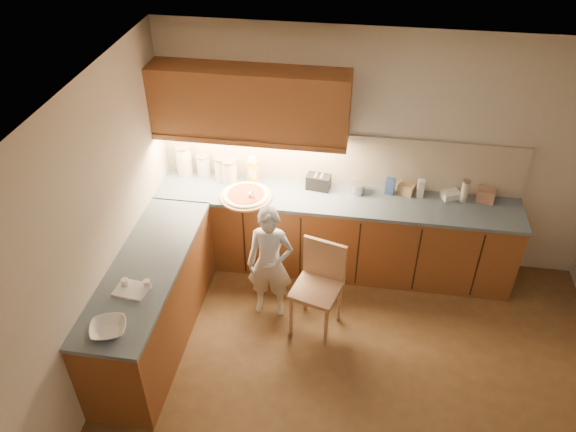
% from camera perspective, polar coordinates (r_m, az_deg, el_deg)
% --- Properties ---
extents(room, '(4.54, 4.50, 2.62)m').
position_cam_1_polar(room, '(3.99, 8.76, -3.41)').
color(room, brown).
rests_on(room, ground).
extents(l_counter, '(3.77, 2.62, 0.92)m').
position_cam_1_polar(l_counter, '(5.78, -1.13, -3.91)').
color(l_counter, brown).
rests_on(l_counter, ground).
extents(backsplash, '(3.75, 0.02, 0.58)m').
position_cam_1_polar(backsplash, '(5.89, 5.30, 5.77)').
color(backsplash, '#BFB194').
rests_on(backsplash, l_counter).
extents(upper_cabinets, '(1.95, 0.36, 0.73)m').
position_cam_1_polar(upper_cabinets, '(5.56, -3.93, 11.34)').
color(upper_cabinets, brown).
rests_on(upper_cabinets, ground).
extents(pizza_on_board, '(0.54, 0.54, 0.22)m').
position_cam_1_polar(pizza_on_board, '(5.78, -4.28, 2.09)').
color(pizza_on_board, tan).
rests_on(pizza_on_board, l_counter).
extents(child, '(0.46, 0.30, 1.24)m').
position_cam_1_polar(child, '(5.43, -1.83, -4.83)').
color(child, silver).
rests_on(child, ground).
extents(wooden_chair, '(0.52, 0.52, 0.95)m').
position_cam_1_polar(wooden_chair, '(5.36, 3.21, -6.61)').
color(wooden_chair, tan).
rests_on(wooden_chair, ground).
extents(mixing_bowl, '(0.35, 0.35, 0.07)m').
position_cam_1_polar(mixing_bowl, '(4.60, -17.80, -10.85)').
color(mixing_bowl, white).
rests_on(mixing_bowl, l_counter).
extents(canister_a, '(0.18, 0.18, 0.35)m').
position_cam_1_polar(canister_a, '(6.17, -10.51, 5.60)').
color(canister_a, silver).
rests_on(canister_a, l_counter).
extents(canister_b, '(0.15, 0.15, 0.26)m').
position_cam_1_polar(canister_b, '(6.13, -8.58, 5.08)').
color(canister_b, silver).
rests_on(canister_b, l_counter).
extents(canister_c, '(0.15, 0.15, 0.28)m').
position_cam_1_polar(canister_c, '(6.02, -6.77, 4.78)').
color(canister_c, silver).
rests_on(canister_c, l_counter).
extents(canister_d, '(0.17, 0.17, 0.27)m').
position_cam_1_polar(canister_d, '(5.99, -5.99, 4.59)').
color(canister_d, silver).
rests_on(canister_d, l_counter).
extents(oil_jug, '(0.12, 0.11, 0.31)m').
position_cam_1_polar(oil_jug, '(5.96, -3.59, 4.60)').
color(oil_jug, gold).
rests_on(oil_jug, l_counter).
extents(toaster, '(0.26, 0.17, 0.16)m').
position_cam_1_polar(toaster, '(5.89, 3.12, 3.47)').
color(toaster, black).
rests_on(toaster, l_counter).
extents(steel_pot, '(0.16, 0.16, 0.12)m').
position_cam_1_polar(steel_pot, '(5.86, 7.09, 2.84)').
color(steel_pot, '#A9A8AD').
rests_on(steel_pot, l_counter).
extents(blue_box, '(0.10, 0.08, 0.18)m').
position_cam_1_polar(blue_box, '(5.89, 10.33, 3.02)').
color(blue_box, '#314F95').
rests_on(blue_box, l_counter).
extents(card_box_a, '(0.19, 0.16, 0.11)m').
position_cam_1_polar(card_box_a, '(5.94, 11.92, 2.71)').
color(card_box_a, tan).
rests_on(card_box_a, l_counter).
extents(white_bottle, '(0.07, 0.07, 0.20)m').
position_cam_1_polar(white_bottle, '(5.90, 13.32, 2.74)').
color(white_bottle, silver).
rests_on(white_bottle, l_counter).
extents(flat_pack, '(0.22, 0.19, 0.07)m').
position_cam_1_polar(flat_pack, '(6.00, 16.19, 2.09)').
color(flat_pack, white).
rests_on(flat_pack, l_counter).
extents(tall_jar, '(0.08, 0.08, 0.25)m').
position_cam_1_polar(tall_jar, '(5.93, 17.51, 2.45)').
color(tall_jar, silver).
rests_on(tall_jar, l_counter).
extents(card_box_b, '(0.20, 0.17, 0.14)m').
position_cam_1_polar(card_box_b, '(6.04, 19.44, 2.02)').
color(card_box_b, '#AD7D5D').
rests_on(card_box_b, l_counter).
extents(dough_cloth, '(0.29, 0.24, 0.02)m').
position_cam_1_polar(dough_cloth, '(4.89, -15.62, -7.22)').
color(dough_cloth, silver).
rests_on(dough_cloth, l_counter).
extents(spice_jar_a, '(0.06, 0.06, 0.08)m').
position_cam_1_polar(spice_jar_a, '(4.93, -16.22, -6.53)').
color(spice_jar_a, white).
rests_on(spice_jar_a, l_counter).
extents(spice_jar_b, '(0.07, 0.07, 0.08)m').
position_cam_1_polar(spice_jar_b, '(4.86, -14.12, -6.74)').
color(spice_jar_b, white).
rests_on(spice_jar_b, l_counter).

